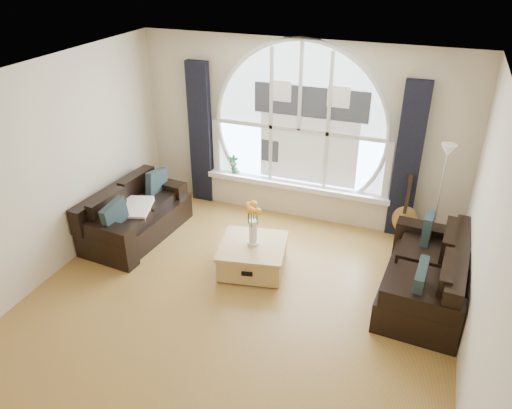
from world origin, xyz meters
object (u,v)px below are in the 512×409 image
object	(u,v)px
sofa_right	(425,271)
guitar	(407,205)
vase_flowers	(253,218)
floor_lamp	(438,200)
sofa_left	(136,212)
potted_plant	(234,164)
coffee_chest	(253,255)

from	to	relation	value
sofa_right	guitar	bearing A→B (deg)	108.92
sofa_right	guitar	distance (m)	1.42
vase_flowers	floor_lamp	size ratio (longest dim) A/B	0.44
sofa_left	vase_flowers	bearing A→B (deg)	-0.24
guitar	potted_plant	bearing A→B (deg)	-174.07
sofa_right	sofa_left	bearing A→B (deg)	-176.80
sofa_right	potted_plant	xyz separation A→B (m)	(-3.10, 1.47, 0.30)
sofa_left	coffee_chest	xyz separation A→B (m)	(1.89, -0.19, -0.19)
potted_plant	sofa_left	bearing A→B (deg)	-123.11
guitar	sofa_right	bearing A→B (deg)	-66.50
sofa_right	potted_plant	bearing A→B (deg)	158.29
sofa_right	coffee_chest	xyz separation A→B (m)	(-2.15, -0.15, -0.19)
coffee_chest	floor_lamp	distance (m)	2.59
sofa_left	guitar	size ratio (longest dim) A/B	1.58
coffee_chest	potted_plant	bearing A→B (deg)	109.44
sofa_left	potted_plant	size ratio (longest dim) A/B	5.54
floor_lamp	vase_flowers	bearing A→B (deg)	-149.90
sofa_right	vase_flowers	size ratio (longest dim) A/B	2.49
vase_flowers	floor_lamp	world-z (taller)	floor_lamp
coffee_chest	guitar	size ratio (longest dim) A/B	0.80
guitar	sofa_left	bearing A→B (deg)	-151.86
sofa_right	floor_lamp	xyz separation A→B (m)	(0.03, 1.13, 0.40)
vase_flowers	guitar	world-z (taller)	vase_flowers
vase_flowers	guitar	distance (m)	2.33
sofa_left	guitar	bearing A→B (deg)	24.75
floor_lamp	potted_plant	world-z (taller)	floor_lamp
sofa_right	potted_plant	size ratio (longest dim) A/B	5.75
sofa_right	guitar	xyz separation A→B (m)	(-0.37, 1.36, 0.13)
coffee_chest	guitar	world-z (taller)	guitar
vase_flowers	floor_lamp	distance (m)	2.52
coffee_chest	floor_lamp	bearing A→B (deg)	19.45
vase_flowers	guitar	bearing A→B (deg)	40.09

